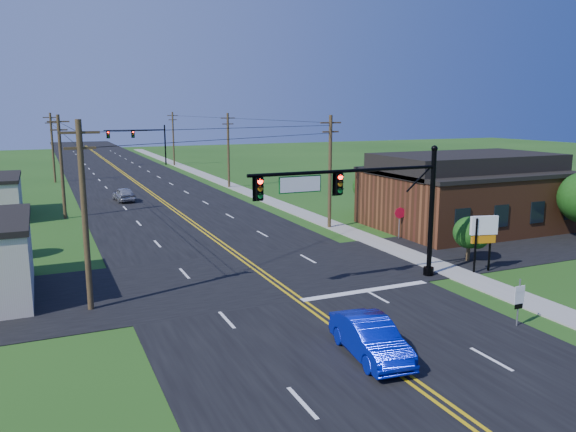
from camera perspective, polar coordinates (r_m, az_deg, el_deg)
name	(u,v)px	position (r m, az deg, el deg)	size (l,w,h in m)	color
ground	(374,358)	(22.58, 8.68, -14.04)	(260.00, 260.00, 0.00)	#1F4614
road_main	(145,190)	(68.74, -14.32, 2.58)	(16.00, 220.00, 0.04)	black
road_cross	(261,275)	(32.63, -2.76, -5.98)	(70.00, 10.00, 0.04)	black
sidewalk	(258,196)	(61.87, -3.09, 2.04)	(2.00, 160.00, 0.08)	gray
signal_mast_main	(364,199)	(29.96, 7.72, 1.70)	(11.30, 0.60, 7.48)	black
signal_mast_far	(139,139)	(98.54, -14.90, 7.59)	(10.98, 0.60, 7.48)	black
brick_building	(464,198)	(47.56, 17.48, 1.73)	(14.20, 11.20, 4.70)	brown
utility_pole_left_a	(84,213)	(27.62, -19.98, 0.31)	(1.80, 0.28, 9.00)	#3C2C1B
utility_pole_left_b	(61,165)	(52.40, -22.03, 4.85)	(1.80, 0.28, 9.00)	#3C2C1B
utility_pole_left_c	(53,146)	(79.32, -22.80, 6.55)	(1.80, 0.28, 9.00)	#3C2C1B
utility_pole_right_a	(330,170)	(44.70, 4.29, 4.71)	(1.80, 0.28, 9.00)	#3C2C1B
utility_pole_right_b	(228,149)	(68.63, -6.08, 6.79)	(1.80, 0.28, 9.00)	#3C2C1B
utility_pole_right_c	(173,138)	(97.57, -11.58, 7.81)	(1.80, 0.28, 9.00)	#3C2C1B
tree_right_back	(369,186)	(51.49, 8.25, 3.05)	(3.00, 3.00, 4.10)	#3C2C1B
shrub_corner	(469,233)	(36.82, 17.93, -1.63)	(2.00, 2.00, 2.86)	#3C2C1B
blue_car	(370,339)	(22.28, 8.36, -12.23)	(1.61, 4.62, 1.52)	#0817AF
distant_car	(124,195)	(60.72, -16.35, 2.11)	(1.71, 4.25, 1.45)	#9F9FA3
route_sign	(519,299)	(26.76, 22.42, -7.82)	(0.54, 0.08, 2.17)	slate
stop_sign	(400,216)	(41.96, 11.28, -0.02)	(0.84, 0.17, 2.38)	slate
pylon_sign	(484,231)	(34.44, 19.26, -1.49)	(1.65, 0.61, 3.38)	black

